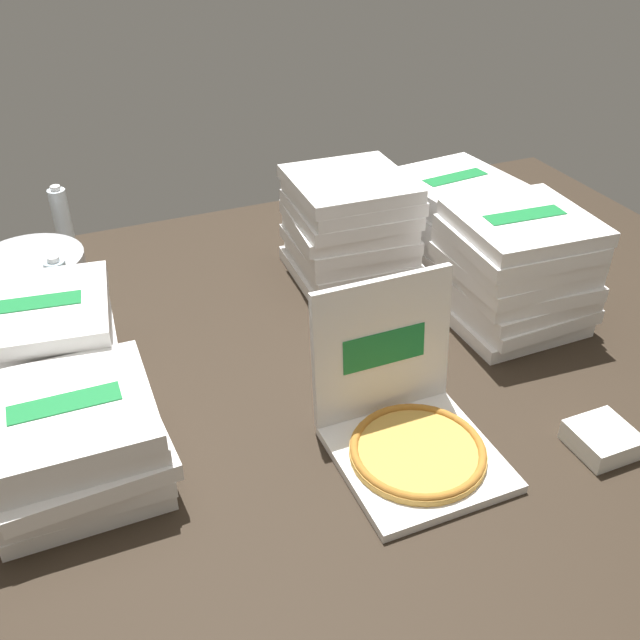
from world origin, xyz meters
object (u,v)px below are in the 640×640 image
object	(u,v)px
open_pizza_box	(408,424)
napkin_pile	(602,439)
pizza_stack_right_near	(453,212)
pizza_stack_left_near	(349,227)
ice_bucket	(34,277)
water_bottle_2	(62,220)
pizza_stack_center_far	(41,345)
pizza_stack_center_near	(76,442)
pizza_stack_left_far	(516,270)
water_bottle_1	(62,295)

from	to	relation	value
open_pizza_box	napkin_pile	xyz separation A→B (m)	(0.44, -0.19, -0.05)
pizza_stack_right_near	napkin_pile	xyz separation A→B (m)	(-0.23, -1.08, -0.10)
pizza_stack_left_near	napkin_pile	bearing A→B (deg)	-78.57
pizza_stack_right_near	ice_bucket	distance (m)	1.47
pizza_stack_left_near	water_bottle_2	distance (m)	1.05
pizza_stack_left_near	ice_bucket	size ratio (longest dim) A/B	1.23
pizza_stack_center_far	pizza_stack_center_near	bearing A→B (deg)	-84.63
pizza_stack_center_near	napkin_pile	world-z (taller)	pizza_stack_center_near
pizza_stack_right_near	pizza_stack_center_near	distance (m)	1.58
open_pizza_box	pizza_stack_center_far	bearing A→B (deg)	142.36
ice_bucket	pizza_stack_left_far	bearing A→B (deg)	-27.99
pizza_stack_center_far	water_bottle_1	bearing A→B (deg)	73.63
pizza_stack_left_near	water_bottle_1	size ratio (longest dim) A/B	1.67
water_bottle_1	napkin_pile	size ratio (longest dim) A/B	1.72
pizza_stack_center_far	ice_bucket	size ratio (longest dim) A/B	1.25
napkin_pile	pizza_stack_right_near	bearing A→B (deg)	78.00
pizza_stack_left_far	water_bottle_2	distance (m)	1.59
napkin_pile	open_pizza_box	bearing A→B (deg)	156.93
pizza_stack_center_near	ice_bucket	world-z (taller)	pizza_stack_center_near
pizza_stack_right_near	pizza_stack_left_near	world-z (taller)	pizza_stack_left_near
pizza_stack_right_near	water_bottle_1	bearing A→B (deg)	-179.01
pizza_stack_center_near	water_bottle_1	bearing A→B (deg)	86.51
pizza_stack_right_near	pizza_stack_left_near	distance (m)	0.44
pizza_stack_left_far	water_bottle_2	world-z (taller)	pizza_stack_left_far
ice_bucket	water_bottle_1	xyz separation A→B (m)	(0.07, -0.24, 0.05)
open_pizza_box	pizza_stack_center_far	xyz separation A→B (m)	(-0.79, 0.61, 0.06)
napkin_pile	ice_bucket	bearing A→B (deg)	133.29
open_pizza_box	pizza_stack_center_far	size ratio (longest dim) A/B	0.98
pizza_stack_left_far	pizza_stack_center_near	bearing A→B (deg)	-172.24
ice_bucket	napkin_pile	xyz separation A→B (m)	(1.22, -1.30, -0.04)
pizza_stack_left_far	napkin_pile	world-z (taller)	pizza_stack_left_far
pizza_stack_center_far	napkin_pile	xyz separation A→B (m)	(1.23, -0.79, -0.10)
open_pizza_box	water_bottle_1	xyz separation A→B (m)	(-0.71, 0.87, 0.04)
pizza_stack_right_near	ice_bucket	world-z (taller)	pizza_stack_right_near
ice_bucket	water_bottle_1	world-z (taller)	water_bottle_1
pizza_stack_right_near	water_bottle_2	bearing A→B (deg)	158.77
water_bottle_1	water_bottle_2	world-z (taller)	same
water_bottle_1	pizza_stack_left_near	bearing A→B (deg)	-1.33
pizza_stack_left_near	pizza_stack_center_near	bearing A→B (deg)	-146.88
ice_bucket	pizza_stack_left_near	bearing A→B (deg)	-14.36
pizza_stack_center_far	pizza_stack_left_far	xyz separation A→B (m)	(1.36, -0.22, 0.04)
ice_bucket	water_bottle_2	world-z (taller)	water_bottle_2
pizza_stack_left_near	pizza_stack_right_near	bearing A→B (deg)	5.94
pizza_stack_left_near	water_bottle_1	xyz separation A→B (m)	(-0.94, 0.02, -0.06)
pizza_stack_center_far	pizza_stack_right_near	size ratio (longest dim) A/B	1.02
pizza_stack_center_near	water_bottle_2	size ratio (longest dim) A/B	1.62
pizza_stack_right_near	pizza_stack_left_near	size ratio (longest dim) A/B	1.00
open_pizza_box	napkin_pile	bearing A→B (deg)	-23.07
napkin_pile	pizza_stack_left_near	bearing A→B (deg)	101.43
ice_bucket	pizza_stack_right_near	bearing A→B (deg)	-8.35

